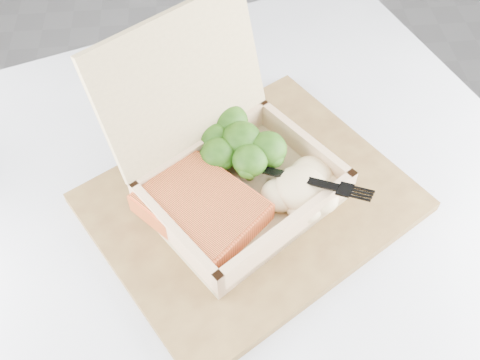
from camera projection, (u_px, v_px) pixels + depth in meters
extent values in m
plane|color=gray|center=(156.00, 208.00, 1.57)|extent=(4.00, 4.00, 0.00)
cube|color=silver|center=(230.00, 257.00, 0.64)|extent=(1.10, 1.10, 0.03)
cube|color=brown|center=(251.00, 202.00, 0.66)|extent=(0.46, 0.43, 0.02)
cube|color=tan|center=(243.00, 198.00, 0.64)|extent=(0.27, 0.26, 0.01)
cube|color=tan|center=(175.00, 237.00, 0.59)|extent=(0.10, 0.14, 0.04)
cube|color=tan|center=(304.00, 147.00, 0.67)|extent=(0.10, 0.14, 0.04)
cube|color=tan|center=(288.00, 231.00, 0.60)|extent=(0.18, 0.13, 0.04)
cube|color=tan|center=(203.00, 152.00, 0.67)|extent=(0.18, 0.13, 0.04)
cube|color=tan|center=(183.00, 83.00, 0.60)|extent=(0.21, 0.17, 0.16)
cube|color=#D35829|center=(201.00, 207.00, 0.61)|extent=(0.17, 0.17, 0.03)
ellipsoid|color=beige|center=(301.00, 188.00, 0.63)|extent=(0.10, 0.09, 0.04)
cube|color=black|center=(262.00, 163.00, 0.63)|extent=(0.09, 0.06, 0.02)
cube|color=black|center=(317.00, 186.00, 0.61)|extent=(0.04, 0.04, 0.01)
cube|color=silver|center=(197.00, 104.00, 0.77)|extent=(0.12, 0.16, 0.00)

